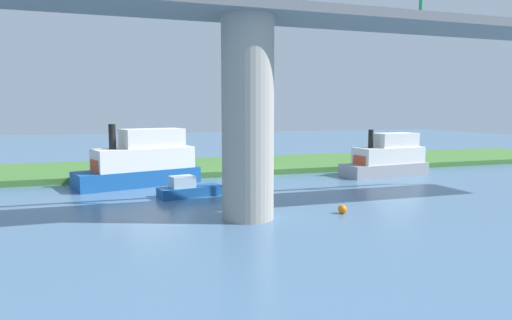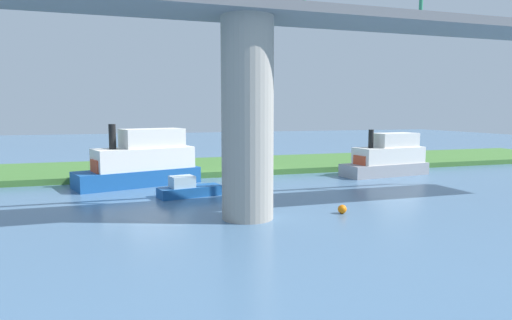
% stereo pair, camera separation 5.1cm
% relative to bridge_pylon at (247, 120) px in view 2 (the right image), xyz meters
% --- Properties ---
extents(ground_plane, '(160.00, 160.00, 0.00)m').
position_rel_bridge_pylon_xyz_m(ground_plane, '(-5.19, -14.65, -5.26)').
color(ground_plane, '#4C7093').
extents(grassy_bank, '(80.00, 12.00, 0.50)m').
position_rel_bridge_pylon_xyz_m(grassy_bank, '(-5.19, -20.65, -5.01)').
color(grassy_bank, '#427533').
rests_on(grassy_bank, ground).
extents(bridge_pylon, '(2.74, 2.74, 10.53)m').
position_rel_bridge_pylon_xyz_m(bridge_pylon, '(0.00, 0.00, 0.00)').
color(bridge_pylon, '#9E998E').
rests_on(bridge_pylon, ground).
extents(bridge_span, '(56.39, 4.30, 3.25)m').
position_rel_bridge_pylon_xyz_m(bridge_span, '(-0.00, -0.02, 5.76)').
color(bridge_span, slate).
rests_on(bridge_span, bridge_pylon).
extents(person_on_bank, '(0.50, 0.50, 1.39)m').
position_rel_bridge_pylon_xyz_m(person_on_bank, '(0.60, -17.11, -4.06)').
color(person_on_bank, '#2D334C').
rests_on(person_on_bank, grassy_bank).
extents(mooring_post, '(0.20, 0.20, 0.84)m').
position_rel_bridge_pylon_xyz_m(mooring_post, '(-4.19, -16.26, -4.34)').
color(mooring_post, brown).
rests_on(mooring_post, grassy_bank).
extents(skiff_small, '(9.81, 5.73, 4.76)m').
position_rel_bridge_pylon_xyz_m(skiff_small, '(4.77, -12.84, -3.50)').
color(skiff_small, '#195199').
rests_on(skiff_small, ground).
extents(pontoon_yellow, '(8.33, 3.71, 4.11)m').
position_rel_bridge_pylon_xyz_m(pontoon_yellow, '(-16.50, -11.61, -3.74)').
color(pontoon_yellow, '#99999E').
rests_on(pontoon_yellow, ground).
extents(motorboat_white, '(4.48, 2.39, 1.42)m').
position_rel_bridge_pylon_xyz_m(motorboat_white, '(2.09, -7.03, -4.76)').
color(motorboat_white, '#195199').
rests_on(motorboat_white, ground).
extents(marker_buoy, '(0.50, 0.50, 0.50)m').
position_rel_bridge_pylon_xyz_m(marker_buoy, '(-5.36, 0.57, -5.01)').
color(marker_buoy, orange).
rests_on(marker_buoy, ground).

